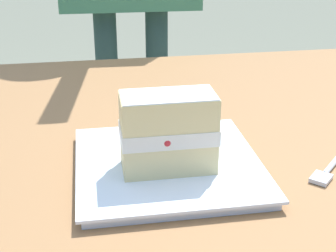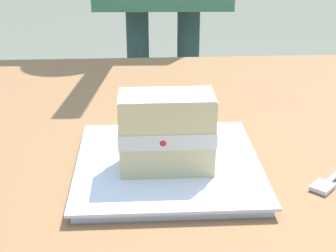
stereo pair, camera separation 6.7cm
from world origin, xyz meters
The scene contains 3 objects.
patio_table centered at (0.00, 0.00, 0.59)m, with size 1.25×0.97×0.68m.
dessert_plate centered at (0.14, 0.08, 0.69)m, with size 0.25×0.25×0.02m.
cake_slice centered at (0.14, 0.10, 0.75)m, with size 0.13×0.07×0.11m.
Camera 2 is at (0.17, 0.69, 1.03)m, focal length 53.38 mm.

